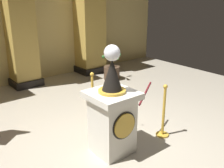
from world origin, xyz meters
name	(u,v)px	position (x,y,z in m)	size (l,w,h in m)	color
ground_plane	(117,144)	(0.00, 0.00, 0.00)	(10.47, 10.47, 0.00)	#B2A893
back_wall	(14,22)	(0.00, 4.45, 1.74)	(10.47, 0.16, 3.48)	tan
pedestal_clock	(112,114)	(-0.20, -0.13, 0.69)	(0.73, 0.73, 1.80)	silver
stanchion_near	(163,118)	(0.85, -0.31, 0.35)	(0.24, 0.24, 1.01)	gold
stanchion_far	(93,105)	(0.16, 0.94, 0.38)	(0.24, 0.24, 1.06)	gold
velvet_rope	(127,91)	(0.50, 0.31, 0.79)	(1.00, 1.01, 0.22)	#591419
column_right	(89,21)	(2.24, 4.08, 1.66)	(0.96, 0.96, 3.34)	black
column_centre_rear	(19,26)	(0.00, 4.08, 1.66)	(0.83, 0.83, 3.34)	black
potted_palm_right	(112,70)	(2.26, 2.93, 0.27)	(0.66, 0.65, 0.92)	#4C3828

